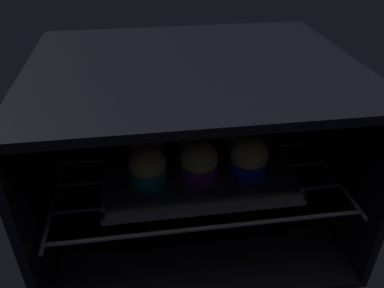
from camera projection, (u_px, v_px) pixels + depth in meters
oven_cavity at (190, 138)px, 82.05cm from camera, size 59.00×47.00×37.00cm
oven_rack at (193, 163)px, 80.33cm from camera, size 54.80×42.00×0.80cm
baking_tray at (192, 154)px, 81.06cm from camera, size 35.91×35.91×2.20cm
muffin_row0_col0 at (148, 168)px, 70.36cm from camera, size 7.09×7.09×7.81cm
muffin_row0_col1 at (198, 163)px, 71.23cm from camera, size 7.09×7.09×8.11cm
muffin_row0_col2 at (249, 157)px, 72.54cm from camera, size 7.28×7.28×8.32cm
muffin_row1_col0 at (148, 141)px, 77.82cm from camera, size 7.50×7.50×8.00cm
muffin_row1_col1 at (193, 139)px, 78.78cm from camera, size 7.09×7.09×7.79cm
muffin_row1_col2 at (236, 133)px, 79.93cm from camera, size 7.16×7.16×8.80cm
muffin_row2_col0 at (146, 119)px, 85.72cm from camera, size 7.70×7.70×8.04cm
muffin_row2_col1 at (186, 116)px, 86.34cm from camera, size 7.72×7.72×8.40cm
muffin_row2_col2 at (226, 113)px, 87.76cm from camera, size 7.18×7.18×8.42cm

